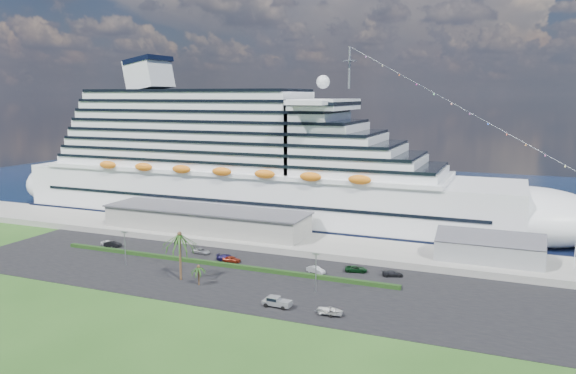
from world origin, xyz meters
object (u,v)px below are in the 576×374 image
at_px(cruise_ship, 253,169).
at_px(pickup_truck, 277,302).
at_px(boat_trailer, 330,310).
at_px(parked_car_3, 227,258).

xyz_separation_m(cruise_ship, pickup_truck, (37.39, -66.69, -15.48)).
bearing_deg(cruise_ship, boat_trailer, -54.21).
bearing_deg(cruise_ship, pickup_truck, -60.72).
relative_size(cruise_ship, parked_car_3, 35.27).
bearing_deg(parked_car_3, boat_trailer, -127.82).
height_order(cruise_ship, parked_car_3, cruise_ship).
relative_size(cruise_ship, boat_trailer, 34.19).
relative_size(cruise_ship, pickup_truck, 33.23).
relative_size(pickup_truck, boat_trailer, 1.03).
distance_m(cruise_ship, parked_car_3, 48.54).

